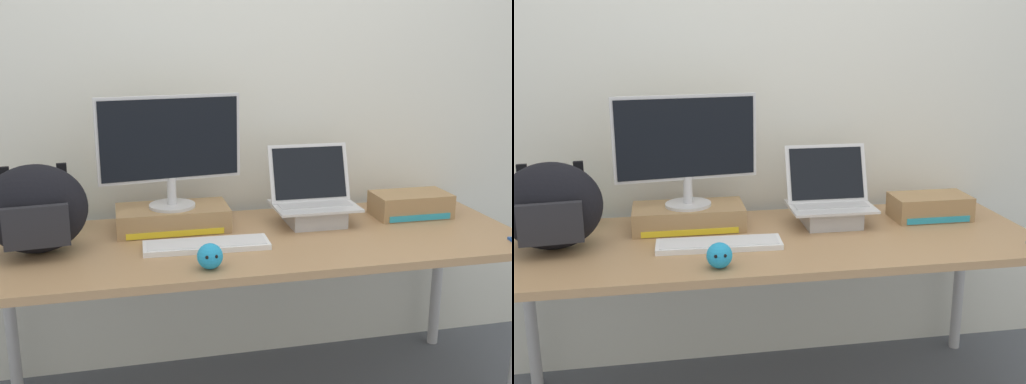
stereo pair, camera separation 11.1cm
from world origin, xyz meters
The scene contains 10 objects.
back_wall centered at (0.00, 0.47, 1.30)m, with size 7.00×0.10×2.60m, color silver.
desk centered at (0.00, 0.00, 0.66)m, with size 2.05×0.75×0.72m.
toner_box_yellow centered at (-0.30, 0.18, 0.77)m, with size 0.44×0.23×0.09m.
desktop_monitor centered at (-0.30, 0.18, 1.06)m, with size 0.56×0.18×0.44m.
open_laptop centered at (0.27, 0.13, 0.79)m, with size 0.34×0.25×0.31m.
external_keyboard centered at (-0.20, -0.07, 0.73)m, with size 0.46×0.15×0.02m.
messenger_backpack centered at (-0.79, 0.01, 0.88)m, with size 0.37×0.26×0.32m.
coffee_mug centered at (-0.72, 0.29, 0.77)m, with size 0.13×0.08×0.09m.
plush_toy centered at (-0.22, -0.27, 0.77)m, with size 0.09×0.09×0.09m.
toner_box_cyan centered at (0.71, 0.13, 0.77)m, with size 0.32×0.18×0.10m.
Camera 1 is at (-0.50, -2.16, 1.48)m, focal length 43.05 mm.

